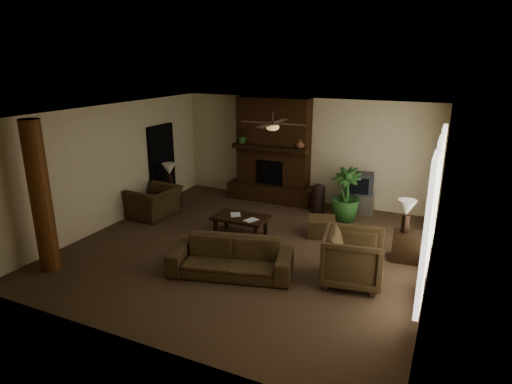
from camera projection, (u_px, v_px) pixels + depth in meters
The scene contains 23 objects.
room_shell at pixel (248, 183), 8.66m from camera, with size 7.00×7.00×7.00m.
fireplace at pixel (273, 159), 11.84m from camera, with size 2.40×0.70×2.80m.
windows at pixel (433, 206), 7.46m from camera, with size 0.08×3.65×2.35m.
log_column at pixel (41, 198), 7.76m from camera, with size 0.36×0.36×2.80m, color brown.
doorway at pixel (162, 164), 11.70m from camera, with size 0.10×1.00×2.10m, color black.
ceiling_fan at pixel (273, 126), 8.42m from camera, with size 1.35×1.35×0.37m.
sofa at pixel (231, 252), 7.84m from camera, with size 2.23×0.65×0.87m, color #4A381F.
armchair_left at pixel (154, 197), 10.73m from camera, with size 1.13×0.73×0.99m, color #4A381F.
armchair_right at pixel (353, 256), 7.50m from camera, with size 1.00×0.94×1.03m, color #4A381F.
coffee_table at pixel (241, 219), 9.62m from camera, with size 1.20×0.70×0.43m.
ottoman at pixel (321, 227), 9.64m from camera, with size 0.60×0.60×0.40m, color #4A381F.
tv_stand at pixel (357, 203), 11.10m from camera, with size 0.85×0.50×0.50m, color #B5B5B7.
tv at pixel (360, 184), 10.92m from camera, with size 0.74×0.64×0.52m.
floor_vase at pixel (318, 196), 10.99m from camera, with size 0.34×0.34×0.77m.
floor_plant at pixel (345, 206), 10.52m from camera, with size 0.72×1.29×0.72m, color #2E6026.
side_table_left at pixel (168, 198), 11.39m from camera, with size 0.50×0.50×0.55m, color black.
lamp_left at pixel (169, 171), 11.20m from camera, with size 0.38×0.38×0.65m.
side_table_right at pixel (406, 246), 8.46m from camera, with size 0.50×0.50×0.55m, color black.
lamp_right at pixel (407, 210), 8.31m from camera, with size 0.43×0.43×0.65m.
mantel_plant at pixel (243, 137), 11.80m from camera, with size 0.38×0.42×0.33m, color #2E6026.
mantel_vase at pixel (300, 144), 11.16m from camera, with size 0.22×0.23×0.22m, color brown.
book_a at pixel (231, 209), 9.62m from camera, with size 0.22×0.03×0.29m, color #999999.
book_b at pixel (248, 213), 9.38m from camera, with size 0.21×0.02×0.29m, color #999999.
Camera 1 is at (3.64, -7.48, 3.79)m, focal length 30.48 mm.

